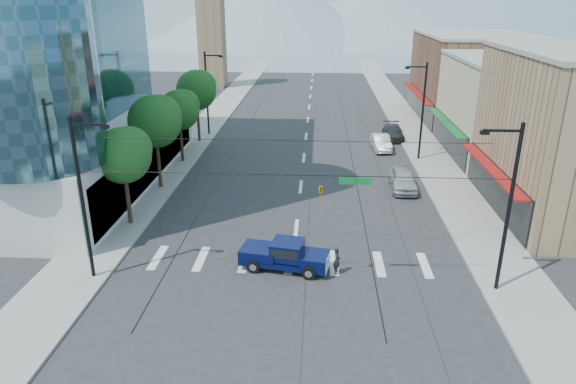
% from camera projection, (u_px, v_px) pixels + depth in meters
% --- Properties ---
extents(ground, '(160.00, 160.00, 0.00)m').
position_uv_depth(ground, '(291.00, 275.00, 28.47)').
color(ground, '#28282B').
rests_on(ground, ground).
extents(sidewalk_left, '(4.00, 120.00, 0.15)m').
position_uv_depth(sidewalk_left, '(216.00, 115.00, 66.40)').
color(sidewalk_left, gray).
rests_on(sidewalk_left, ground).
extents(sidewalk_right, '(4.00, 120.00, 0.15)m').
position_uv_depth(sidewalk_right, '(403.00, 117.00, 65.05)').
color(sidewalk_right, gray).
rests_on(sidewalk_right, ground).
extents(shop_mid, '(12.00, 14.00, 9.00)m').
position_uv_depth(shop_mid, '(518.00, 109.00, 48.10)').
color(shop_mid, tan).
rests_on(shop_mid, ground).
extents(shop_far, '(12.00, 18.00, 10.00)m').
position_uv_depth(shop_far, '(472.00, 78.00, 62.83)').
color(shop_far, brown).
rests_on(shop_far, ground).
extents(clock_tower, '(4.80, 4.80, 20.40)m').
position_uv_depth(clock_tower, '(211.00, 21.00, 83.37)').
color(clock_tower, '#8C6B4C').
rests_on(clock_tower, ground).
extents(mountain_left, '(80.00, 80.00, 22.00)m').
position_uv_depth(mountain_left, '(270.00, 7.00, 165.17)').
color(mountain_left, gray).
rests_on(mountain_left, ground).
extents(mountain_right, '(90.00, 90.00, 18.00)m').
position_uv_depth(mountain_right, '(376.00, 13.00, 173.24)').
color(mountain_right, gray).
rests_on(mountain_right, ground).
extents(tree_near, '(3.65, 3.64, 6.71)m').
position_uv_depth(tree_near, '(125.00, 153.00, 32.99)').
color(tree_near, black).
rests_on(tree_near, ground).
extents(tree_midnear, '(4.09, 4.09, 7.52)m').
position_uv_depth(tree_midnear, '(157.00, 120.00, 39.30)').
color(tree_midnear, black).
rests_on(tree_midnear, ground).
extents(tree_midfar, '(3.65, 3.64, 6.71)m').
position_uv_depth(tree_midfar, '(181.00, 109.00, 46.04)').
color(tree_midfar, black).
rests_on(tree_midfar, ground).
extents(tree_far, '(4.09, 4.09, 7.52)m').
position_uv_depth(tree_far, '(198.00, 89.00, 52.34)').
color(tree_far, black).
rests_on(tree_far, ground).
extents(signal_rig, '(21.80, 0.20, 9.00)m').
position_uv_depth(signal_rig, '(294.00, 204.00, 25.86)').
color(signal_rig, black).
rests_on(signal_rig, ground).
extents(lamp_pole_nw, '(2.00, 0.25, 9.00)m').
position_uv_depth(lamp_pole_nw, '(208.00, 90.00, 55.26)').
color(lamp_pole_nw, black).
rests_on(lamp_pole_nw, ground).
extents(lamp_pole_ne, '(2.00, 0.25, 9.00)m').
position_uv_depth(lamp_pole_ne, '(422.00, 108.00, 46.60)').
color(lamp_pole_ne, black).
rests_on(lamp_pole_ne, ground).
extents(pickup_truck, '(5.26, 2.61, 1.71)m').
position_uv_depth(pickup_truck, '(284.00, 254.00, 28.81)').
color(pickup_truck, '#080F3D').
rests_on(pickup_truck, ground).
extents(pedestrian, '(0.41, 0.60, 1.59)m').
position_uv_depth(pedestrian, '(337.00, 260.00, 28.34)').
color(pedestrian, black).
rests_on(pedestrian, ground).
extents(parked_car_near, '(2.08, 4.90, 1.65)m').
position_uv_depth(parked_car_near, '(403.00, 179.00, 40.76)').
color(parked_car_near, '#B7B7BC').
rests_on(parked_car_near, ground).
extents(parked_car_mid, '(1.90, 4.67, 1.51)m').
position_uv_depth(parked_car_mid, '(381.00, 142.00, 51.33)').
color(parked_car_mid, silver).
rests_on(parked_car_mid, ground).
extents(parked_car_far, '(2.14, 5.05, 1.45)m').
position_uv_depth(parked_car_far, '(393.00, 132.00, 55.32)').
color(parked_car_far, '#2F2E31').
rests_on(parked_car_far, ground).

